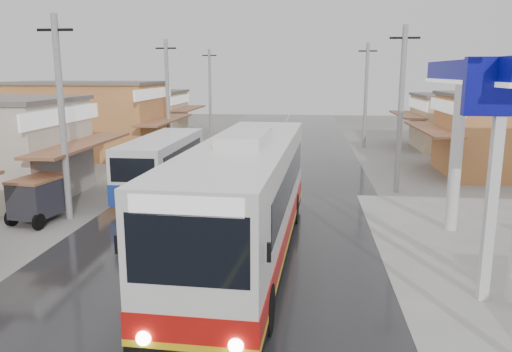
# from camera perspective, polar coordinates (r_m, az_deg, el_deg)

# --- Properties ---
(ground) EXTENTS (120.00, 120.00, 0.00)m
(ground) POSITION_cam_1_polar(r_m,az_deg,el_deg) (11.57, -8.18, -18.66)
(ground) COLOR slate
(ground) RESTS_ON ground
(road) EXTENTS (12.00, 90.00, 0.02)m
(road) POSITION_cam_1_polar(r_m,az_deg,el_deg) (25.46, -0.03, -1.44)
(road) COLOR black
(road) RESTS_ON ground
(centre_line) EXTENTS (0.15, 90.00, 0.01)m
(centre_line) POSITION_cam_1_polar(r_m,az_deg,el_deg) (25.46, -0.03, -1.41)
(centre_line) COLOR #D8CC4C
(centre_line) RESTS_ON road
(shopfronts_left) EXTENTS (11.00, 44.00, 5.20)m
(shopfronts_left) POSITION_cam_1_polar(r_m,az_deg,el_deg) (32.26, -23.05, 0.42)
(shopfronts_left) COLOR tan
(shopfronts_left) RESTS_ON ground
(utility_poles_left) EXTENTS (1.60, 50.00, 8.00)m
(utility_poles_left) POSITION_cam_1_polar(r_m,az_deg,el_deg) (27.99, -14.21, -0.61)
(utility_poles_left) COLOR gray
(utility_poles_left) RESTS_ON ground
(utility_poles_right) EXTENTS (1.60, 36.00, 8.00)m
(utility_poles_right) POSITION_cam_1_polar(r_m,az_deg,el_deg) (25.72, 15.69, -1.77)
(utility_poles_right) COLOR gray
(utility_poles_right) RESTS_ON ground
(coach_bus) EXTENTS (3.45, 13.07, 4.05)m
(coach_bus) POSITION_cam_1_polar(r_m,az_deg,el_deg) (15.54, -1.13, -2.70)
(coach_bus) COLOR silver
(coach_bus) RESTS_ON road
(second_bus) EXTENTS (2.31, 8.25, 2.73)m
(second_bus) POSITION_cam_1_polar(r_m,az_deg,el_deg) (24.72, -10.63, 1.42)
(second_bus) COLOR silver
(second_bus) RESTS_ON road
(cyclist) EXTENTS (1.11, 2.02, 2.07)m
(cyclist) POSITION_cam_1_polar(r_m,az_deg,el_deg) (22.81, -13.38, -1.60)
(cyclist) COLOR black
(cyclist) RESTS_ON ground
(tricycle_near) EXTENTS (1.86, 2.54, 1.80)m
(tricycle_near) POSITION_cam_1_polar(r_m,az_deg,el_deg) (21.44, -23.57, -2.17)
(tricycle_near) COLOR #26262D
(tricycle_near) RESTS_ON ground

